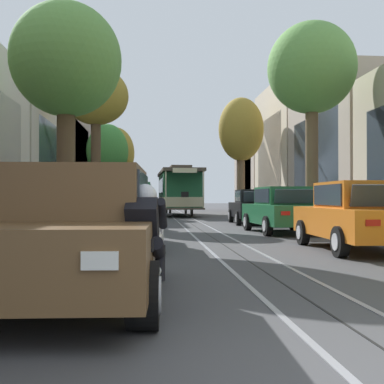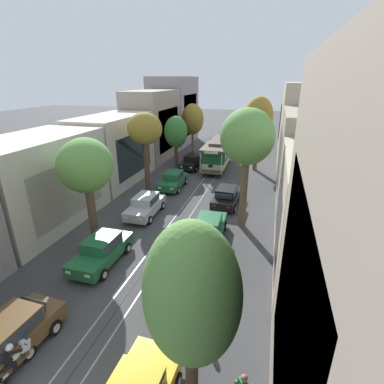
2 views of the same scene
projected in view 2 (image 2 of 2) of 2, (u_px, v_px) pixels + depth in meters
name	position (u px, v px, depth m)	size (l,w,h in m)	color
ground_plane	(194.00, 200.00, 25.27)	(160.00, 160.00, 0.00)	#424244
trolley_track_rails	(202.00, 189.00, 27.93)	(1.14, 57.67, 0.01)	gray
building_facade_left	(120.00, 138.00, 30.49)	(5.55, 49.37, 10.16)	gray
building_facade_right	(311.00, 149.00, 24.75)	(5.79, 49.37, 10.44)	gray
parked_car_brown_near_left	(8.00, 338.00, 10.89)	(2.12, 4.41, 1.58)	brown
parked_car_green_second_left	(102.00, 250.00, 16.47)	(2.01, 4.37, 1.58)	#1E6038
parked_car_silver_mid_left	(145.00, 205.00, 22.32)	(2.05, 4.38, 1.58)	#B7B7BC
parked_car_green_fourth_left	(173.00, 180.00, 27.90)	(2.09, 4.40, 1.58)	#1E6038
parked_car_black_fifth_left	(192.00, 162.00, 34.08)	(2.12, 4.41, 1.58)	black
parked_car_orange_second_right	(189.00, 282.00, 13.92)	(2.08, 4.40, 1.58)	orange
parked_car_green_mid_right	(209.00, 228.00, 18.98)	(2.11, 4.41, 1.58)	#1E6038
parked_car_black_fourth_right	(227.00, 196.00, 24.07)	(2.12, 4.41, 1.58)	black
street_tree_kerb_left_second	(86.00, 167.00, 17.02)	(3.13, 3.33, 6.75)	brown
street_tree_kerb_left_mid	(145.00, 131.00, 24.62)	(3.01, 2.52, 7.27)	#4C3826
street_tree_kerb_left_fourth	(176.00, 133.00, 33.22)	(2.69, 2.19, 5.97)	#4C3826
street_tree_kerb_left_far	(193.00, 120.00, 39.47)	(2.97, 2.76, 6.79)	brown
street_tree_kerb_right_near	(192.00, 298.00, 7.58)	(2.64, 2.26, 6.76)	#4C3826
street_tree_kerb_right_second	(247.00, 138.00, 18.66)	(3.50, 3.53, 8.21)	brown
street_tree_kerb_right_mid	(259.00, 118.00, 31.72)	(3.12, 3.01, 8.14)	brown
cable_car_trolley	(218.00, 153.00, 34.44)	(2.77, 9.17, 3.28)	#1E5B38
motorcycle_with_rider	(10.00, 363.00, 10.12)	(0.59, 1.99, 1.37)	black
fire_hydrant	(209.00, 335.00, 11.50)	(0.40, 0.22, 0.84)	#B2B2B7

